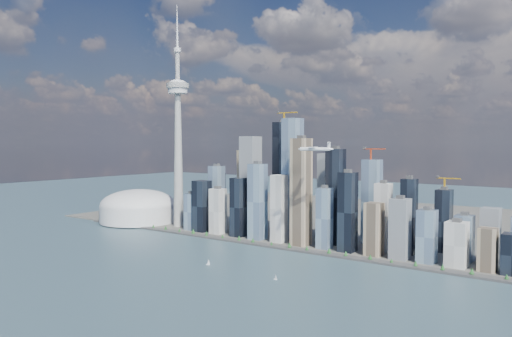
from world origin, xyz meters
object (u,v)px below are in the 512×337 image
Objects in this scene: dome_stadium at (138,208)px; sailboat_west at (208,263)px; sailboat_east at (276,278)px; needle_tower at (178,134)px; airplane at (315,149)px.

dome_stadium is 19.13× the size of sailboat_west.
needle_tower is at bearing 157.97° from sailboat_east.
needle_tower is 464.17m from sailboat_west.
sailboat_west is at bearing -150.02° from airplane.
sailboat_west is (316.55, -247.38, -232.48)m from needle_tower.
needle_tower reaches higher than sailboat_east.
airplane is 6.11× the size of sailboat_west.
needle_tower is at bearing 147.57° from airplane.
airplane is (443.15, -94.46, -32.91)m from needle_tower.
sailboat_east is (147.98, -9.81, -0.31)m from sailboat_west.
needle_tower is 2.75× the size of dome_stadium.
sailboat_east is at bearing -24.47° from sailboat_west.
airplane reaches higher than sailboat_east.
sailboat_east is (604.53, -247.20, -36.39)m from dome_stadium.
dome_stadium reaches higher than sailboat_west.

